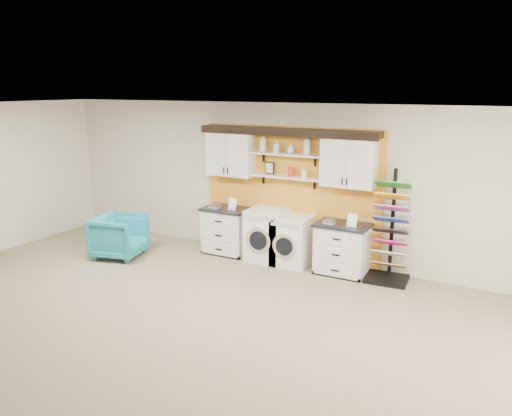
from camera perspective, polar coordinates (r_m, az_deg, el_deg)
The scene contains 22 objects.
floor at distance 6.26m, azimuth -12.37°, elevation -16.07°, with size 10.00×10.00×0.00m, color gray.
ceiling at distance 5.45m, azimuth -13.90°, elevation 10.43°, with size 10.00×10.00×0.00m, color white.
wall_back at distance 8.99m, azimuth 3.98°, elevation 2.95°, with size 10.00×10.00×0.00m, color beige.
accent_panel at distance 8.99m, azimuth 3.87°, elevation 1.66°, with size 3.40×0.07×2.40m, color orange.
upper_cabinet_left at distance 9.25m, azimuth -2.91°, elevation 6.29°, with size 0.90×0.35×0.84m.
upper_cabinet_right at distance 8.31m, azimuth 10.56°, elevation 5.23°, with size 0.90×0.35×0.84m.
shelf_lower at distance 8.78m, azimuth 3.45°, elevation 3.57°, with size 1.32×0.28×0.03m, color silver.
shelf_upper at distance 8.72m, azimuth 3.49°, elevation 6.16°, with size 1.32×0.28×0.03m, color silver.
crown_molding at distance 8.69m, azimuth 3.56°, elevation 8.77°, with size 3.30×0.41×0.13m.
picture_frame at distance 8.96m, azimuth 1.56°, elevation 4.60°, with size 0.18×0.02×0.22m.
canister_red at distance 8.73m, azimuth 4.06°, elevation 4.13°, with size 0.11×0.11×0.16m, color red.
canister_cream at distance 8.63m, azimuth 5.57°, elevation 3.92°, with size 0.10×0.10×0.14m, color silver.
base_cabinet_left at distance 9.42m, azimuth -3.29°, elevation -2.55°, with size 0.89×0.66×0.87m.
base_cabinet_right at distance 8.50m, azimuth 9.81°, elevation -4.58°, with size 0.88×0.66×0.87m.
washer at distance 9.01m, azimuth 1.29°, elevation -3.08°, with size 0.67×0.71×0.94m.
dryer at distance 8.81m, azimuth 4.21°, elevation -3.72°, with size 0.63×0.71×0.88m.
sample_rack at distance 8.30m, azimuth 14.96°, elevation -4.37°, with size 0.70×0.59×1.82m.
armchair at distance 9.54m, azimuth -15.32°, elevation -3.13°, with size 0.83×0.86×0.78m, color teal.
soap_bottle_a at distance 8.90m, azimuth 0.81°, elevation 7.50°, with size 0.13×0.13×0.33m, color silver.
soap_bottle_b at distance 8.79m, azimuth 2.39°, elevation 7.03°, with size 0.10×0.10×0.22m, color silver.
soap_bottle_c at distance 8.68m, azimuth 3.98°, elevation 6.80°, with size 0.14×0.14×0.18m, color silver.
soap_bottle_d at distance 8.55m, azimuth 5.85°, elevation 7.21°, with size 0.13×0.13×0.34m, color silver.
Camera 1 is at (3.66, -4.03, 3.08)m, focal length 35.00 mm.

